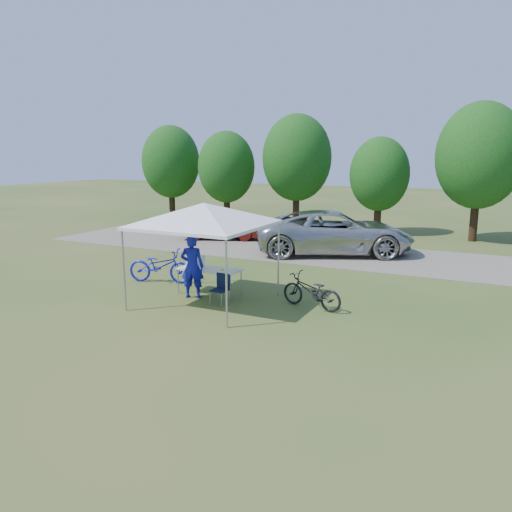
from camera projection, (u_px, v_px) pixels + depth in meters
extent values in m
plane|color=#2D5119|center=(206.00, 303.00, 13.62)|extent=(100.00, 100.00, 0.00)
cube|color=gray|center=(307.00, 252.00, 20.66)|extent=(24.00, 5.00, 0.02)
cylinder|color=#A5A5AA|center=(124.00, 271.00, 12.73)|extent=(0.05, 0.05, 2.10)
cylinder|color=#A5A5AA|center=(226.00, 284.00, 11.44)|extent=(0.05, 0.05, 2.10)
cylinder|color=#A5A5AA|center=(189.00, 251.00, 15.37)|extent=(0.05, 0.05, 2.10)
cylinder|color=#A5A5AA|center=(278.00, 260.00, 14.09)|extent=(0.05, 0.05, 2.10)
cube|color=white|center=(204.00, 225.00, 13.19)|extent=(3.15, 3.15, 0.08)
pyramid|color=white|center=(204.00, 203.00, 13.07)|extent=(4.53, 4.53, 0.55)
cylinder|color=#382314|center=(172.00, 204.00, 30.47)|extent=(0.36, 0.36, 1.89)
ellipsoid|color=#144711|center=(171.00, 162.00, 29.96)|extent=(3.46, 3.46, 4.32)
cylinder|color=#382314|center=(227.00, 209.00, 28.51)|extent=(0.36, 0.36, 1.75)
ellipsoid|color=#144711|center=(226.00, 167.00, 28.03)|extent=(3.20, 3.20, 4.00)
cylinder|color=#382314|center=(296.00, 209.00, 27.29)|extent=(0.36, 0.36, 2.03)
ellipsoid|color=#144711|center=(297.00, 158.00, 26.74)|extent=(3.71, 3.71, 4.64)
cylinder|color=#382314|center=(377.00, 218.00, 25.23)|extent=(0.36, 0.36, 1.61)
ellipsoid|color=#144711|center=(380.00, 174.00, 24.79)|extent=(2.94, 2.94, 3.68)
cylinder|color=#382314|center=(474.00, 219.00, 22.99)|extent=(0.36, 0.36, 2.10)
ellipsoid|color=#144711|center=(480.00, 156.00, 22.41)|extent=(3.84, 3.84, 4.80)
cube|color=white|center=(209.00, 269.00, 14.32)|extent=(1.83, 0.76, 0.04)
cylinder|color=#A5A5AA|center=(178.00, 281.00, 14.48)|extent=(0.04, 0.04, 0.71)
cylinder|color=#A5A5AA|center=(230.00, 288.00, 13.74)|extent=(0.04, 0.04, 0.71)
cylinder|color=#A5A5AA|center=(191.00, 276.00, 15.05)|extent=(0.04, 0.04, 0.71)
cylinder|color=#A5A5AA|center=(241.00, 283.00, 14.31)|extent=(0.04, 0.04, 0.71)
cube|color=black|center=(220.00, 290.00, 13.43)|extent=(0.44, 0.44, 0.04)
cube|color=black|center=(223.00, 281.00, 13.56)|extent=(0.41, 0.07, 0.41)
cylinder|color=#A5A5AA|center=(210.00, 298.00, 13.39)|extent=(0.02, 0.02, 0.37)
cylinder|color=#A5A5AA|center=(222.00, 300.00, 13.23)|extent=(0.02, 0.02, 0.37)
cylinder|color=#A5A5AA|center=(217.00, 295.00, 13.71)|extent=(0.02, 0.02, 0.37)
cylinder|color=#A5A5AA|center=(229.00, 296.00, 13.55)|extent=(0.02, 0.02, 0.37)
cube|color=white|center=(196.00, 262.00, 14.48)|extent=(0.45, 0.30, 0.30)
cube|color=white|center=(195.00, 256.00, 14.45)|extent=(0.47, 0.32, 0.04)
cylinder|color=#DBF038|center=(222.00, 270.00, 14.07)|extent=(0.08, 0.08, 0.06)
imported|color=#1418A4|center=(192.00, 266.00, 13.94)|extent=(0.76, 0.63, 1.79)
imported|color=#161AC7|center=(160.00, 266.00, 15.68)|extent=(2.14, 1.21, 1.06)
imported|color=black|center=(311.00, 291.00, 13.05)|extent=(1.85, 0.98, 0.92)
imported|color=#B9BAB5|center=(334.00, 232.00, 20.08)|extent=(6.88, 5.19, 1.74)
imported|color=#52120D|center=(222.00, 225.00, 23.55)|extent=(4.17, 2.70, 1.30)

